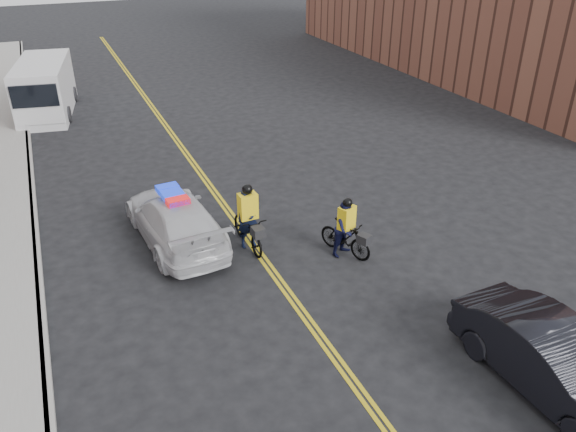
{
  "coord_description": "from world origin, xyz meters",
  "views": [
    {
      "loc": [
        -4.82,
        -11.1,
        8.84
      ],
      "look_at": [
        0.75,
        1.69,
        1.3
      ],
      "focal_mm": 35.0,
      "sensor_mm": 36.0,
      "label": 1
    }
  ],
  "objects_px": {
    "police_cruiser": "(175,219)",
    "cyclist_near": "(249,225)",
    "dark_sedan": "(553,361)",
    "cyclist_far": "(346,232)",
    "cargo_van": "(45,89)"
  },
  "relations": [
    {
      "from": "police_cruiser",
      "to": "cyclist_far",
      "type": "relative_size",
      "value": 2.86
    },
    {
      "from": "dark_sedan",
      "to": "cyclist_near",
      "type": "xyz_separation_m",
      "value": [
        -3.75,
        7.94,
        -0.05
      ]
    },
    {
      "from": "police_cruiser",
      "to": "cyclist_far",
      "type": "xyz_separation_m",
      "value": [
        4.36,
        -2.7,
        -0.04
      ]
    },
    {
      "from": "police_cruiser",
      "to": "cyclist_near",
      "type": "distance_m",
      "value": 2.25
    },
    {
      "from": "cargo_van",
      "to": "cyclist_far",
      "type": "distance_m",
      "value": 18.91
    },
    {
      "from": "cyclist_far",
      "to": "dark_sedan",
      "type": "bearing_deg",
      "value": -101.95
    },
    {
      "from": "cyclist_near",
      "to": "cyclist_far",
      "type": "distance_m",
      "value": 2.88
    },
    {
      "from": "cyclist_near",
      "to": "cyclist_far",
      "type": "height_order",
      "value": "cyclist_near"
    },
    {
      "from": "cyclist_near",
      "to": "dark_sedan",
      "type": "bearing_deg",
      "value": -67.23
    },
    {
      "from": "police_cruiser",
      "to": "cargo_van",
      "type": "height_order",
      "value": "cargo_van"
    },
    {
      "from": "police_cruiser",
      "to": "dark_sedan",
      "type": "xyz_separation_m",
      "value": [
        5.68,
        -9.1,
        0.01
      ]
    },
    {
      "from": "cargo_van",
      "to": "cyclist_near",
      "type": "height_order",
      "value": "cargo_van"
    },
    {
      "from": "police_cruiser",
      "to": "cyclist_near",
      "type": "xyz_separation_m",
      "value": [
        1.93,
        -1.16,
        -0.05
      ]
    },
    {
      "from": "cargo_van",
      "to": "cyclist_far",
      "type": "xyz_separation_m",
      "value": [
        7.27,
        -17.45,
        -0.52
      ]
    },
    {
      "from": "dark_sedan",
      "to": "cyclist_far",
      "type": "relative_size",
      "value": 2.49
    }
  ]
}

